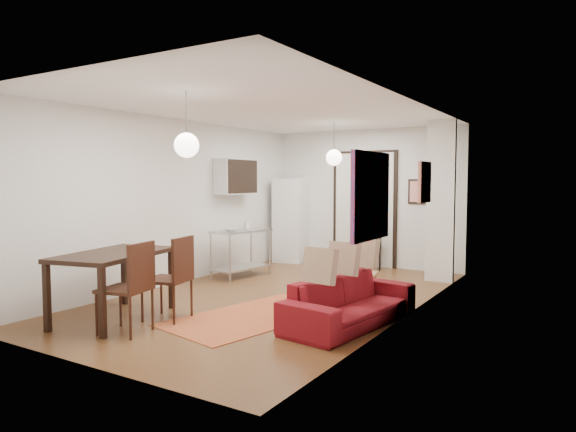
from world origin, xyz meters
The scene contains 27 objects.
floor centered at (0.00, 0.00, 0.00)m, with size 7.00×7.00×0.00m, color brown.
ceiling centered at (0.00, 0.00, 2.90)m, with size 4.20×7.00×0.02m, color white.
wall_back centered at (0.00, 3.50, 1.45)m, with size 4.20×0.02×2.90m, color silver.
wall_front centered at (0.00, -3.50, 1.45)m, with size 4.20×0.02×2.90m, color silver.
wall_left centered at (-2.10, 0.00, 1.45)m, with size 0.02×7.00×2.90m, color silver.
wall_right centered at (2.10, 0.00, 1.45)m, with size 0.02×7.00×2.90m, color silver.
double_doors centered at (0.00, 3.46, 1.20)m, with size 1.44×0.06×2.50m, color white.
stub_partition centered at (1.85, 2.55, 1.45)m, with size 0.50×0.10×2.90m, color silver.
wall_cabinet centered at (-1.92, 1.50, 1.90)m, with size 0.35×1.00×0.70m, color silver.
painting_popart centered at (2.08, -1.25, 1.65)m, with size 0.05×1.00×1.00m, color red.
painting_abstract centered at (2.08, 0.80, 1.80)m, with size 0.05×0.50×0.60m, color beige.
poster_back centered at (1.15, 3.47, 1.60)m, with size 0.40×0.03×0.50m, color red.
print_left centered at (-2.07, 2.00, 1.95)m, with size 0.03×0.44×0.54m, color #98603F.
pendant_back centered at (0.00, 2.00, 2.25)m, with size 0.30×0.30×0.80m.
pendant_front centered at (0.00, -2.00, 2.25)m, with size 0.30×0.30×0.80m.
kilim_rug centered at (0.47, -0.62, 0.00)m, with size 1.31×3.48×0.01m, color #C66A31.
sofa centered at (1.64, -0.81, 0.30)m, with size 0.80×2.06×0.60m, color maroon.
coffee_table centered at (0.91, 0.79, 0.31)m, with size 0.88×0.60×0.36m.
potted_plant centered at (1.01, 0.79, 0.54)m, with size 0.27×0.32×0.35m, color #2D6530.
kitchen_counter centered at (-1.50, 1.09, 0.57)m, with size 0.74×1.23×0.89m.
bowl centered at (-1.50, 0.79, 0.91)m, with size 0.21×0.21×0.05m, color beige.
soap_bottle centered at (-1.55, 1.34, 0.98)m, with size 0.08×0.09×0.18m, color teal.
fridge centered at (-1.62, 3.15, 0.93)m, with size 0.66×0.66×1.87m, color white.
dining_table centered at (-1.12, -2.19, 0.79)m, with size 1.24×1.77×0.89m.
dining_chair_near centered at (-0.52, -1.73, 0.64)m, with size 0.62×0.80×1.10m.
dining_chair_far centered at (-0.52, -2.43, 0.64)m, with size 0.62×0.80×1.10m.
black_side_chair centered at (0.28, 3.24, 0.55)m, with size 0.56×0.57×0.94m.
Camera 1 is at (4.30, -6.68, 1.83)m, focal length 32.00 mm.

